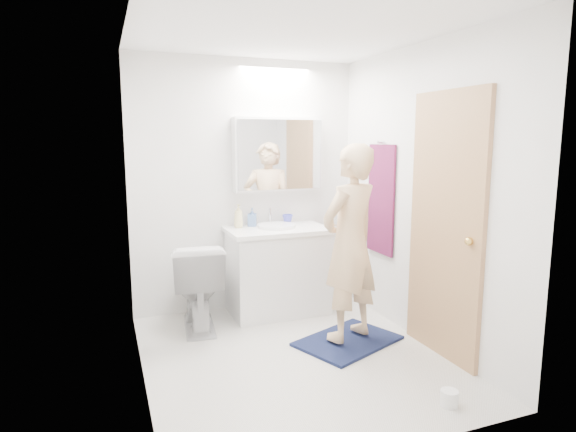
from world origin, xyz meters
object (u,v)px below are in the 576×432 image
vanity_cabinet (278,272)px  soap_bottle_b (252,217)px  toilet (197,284)px  person (350,243)px  toothbrush_cup (288,219)px  soap_bottle_a (238,216)px  toilet_paper_roll (449,398)px  medicine_cabinet (278,155)px

vanity_cabinet → soap_bottle_b: 0.58m
vanity_cabinet → toilet: vanity_cabinet is taller
vanity_cabinet → person: bearing=-71.9°
vanity_cabinet → toothbrush_cup: bearing=44.7°
toilet → soap_bottle_a: 0.76m
soap_bottle_a → toilet_paper_roll: soap_bottle_a is taller
soap_bottle_b → toothbrush_cup: 0.36m
person → toilet_paper_roll: person is taller
vanity_cabinet → toilet: 0.80m
vanity_cabinet → toilet_paper_roll: vanity_cabinet is taller
soap_bottle_b → toothbrush_cup: bearing=-3.2°
medicine_cabinet → toilet_paper_roll: medicine_cabinet is taller
vanity_cabinet → person: 1.03m
person → soap_bottle_a: bearing=-80.7°
soap_bottle_b → soap_bottle_a: bearing=-168.2°
toilet_paper_roll → person: bearing=97.4°
vanity_cabinet → soap_bottle_a: (-0.34, 0.15, 0.54)m
vanity_cabinet → medicine_cabinet: medicine_cabinet is taller
toilet → soap_bottle_b: 0.84m
toilet → toilet_paper_roll: toilet is taller
medicine_cabinet → person: bearing=-79.2°
person → toothbrush_cup: size_ratio=15.29×
medicine_cabinet → toilet: 1.45m
medicine_cabinet → toilet_paper_roll: bearing=-80.9°
soap_bottle_a → soap_bottle_b: (0.14, 0.03, -0.02)m
soap_bottle_a → toothbrush_cup: (0.50, 0.01, -0.06)m
medicine_cabinet → toilet_paper_roll: 2.63m
vanity_cabinet → toothbrush_cup: size_ratio=8.78×
medicine_cabinet → toilet: size_ratio=1.13×
soap_bottle_a → soap_bottle_b: size_ratio=1.26×
person → vanity_cabinet: bearing=-93.9°
vanity_cabinet → toothbrush_cup: 0.53m
soap_bottle_b → toothbrush_cup: size_ratio=1.73×
vanity_cabinet → soap_bottle_b: size_ratio=5.08×
vanity_cabinet → soap_bottle_a: size_ratio=4.03×
soap_bottle_a → toilet_paper_roll: 2.41m
toilet_paper_roll → toilet: bearing=123.5°
toilet → person: 1.40m
toilet_paper_roll → toothbrush_cup: bearing=97.1°
medicine_cabinet → toothbrush_cup: bearing=-31.1°
toilet → soap_bottle_a: size_ratio=3.49×
soap_bottle_a → toothbrush_cup: 0.50m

